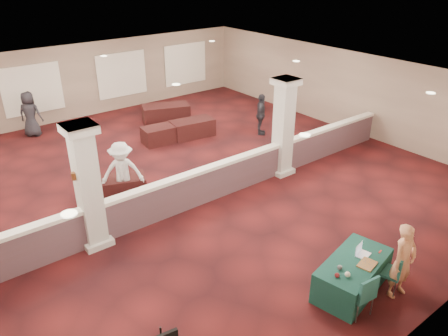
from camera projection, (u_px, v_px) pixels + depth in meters
ground at (181, 181)px, 14.04m from camera, size 16.00×16.00×0.00m
wall_back at (79, 81)px, 19.00m from camera, size 16.00×0.04×3.20m
wall_front at (425, 269)px, 7.67m from camera, size 16.00×0.04×3.20m
wall_right at (345, 90)px, 17.75m from camera, size 0.04×16.00×3.20m
ceiling at (176, 84)px, 12.63m from camera, size 16.00×16.00×0.02m
partition_wall at (208, 183)px, 12.73m from camera, size 15.60×0.28×1.10m
column_left at (88, 186)px, 10.32m from camera, size 0.72×0.72×3.20m
column_right at (283, 126)px, 13.91m from camera, size 0.72×0.72×3.20m
sconce_left at (74, 176)px, 10.01m from camera, size 0.12×0.12×0.18m
sconce_right at (97, 169)px, 10.32m from camera, size 0.12×0.12×0.18m
near_table at (352, 275)px, 9.38m from camera, size 2.09×1.35×0.74m
conf_chair_main at (395, 270)px, 9.23m from camera, size 0.58×0.59×0.96m
conf_chair_side at (363, 292)px, 8.59m from camera, size 0.56×0.56×1.00m
woman at (403, 261)px, 9.04m from camera, size 0.66×0.47×1.71m
far_table_front_center at (118, 187)px, 13.00m from camera, size 1.79×1.34×0.65m
far_table_front_right at (192, 128)px, 17.39m from camera, size 1.79×1.07×0.69m
far_table_back_center at (163, 134)px, 16.87m from camera, size 1.69×0.98×0.65m
far_table_back_right at (166, 114)px, 18.79m from camera, size 2.17×1.61×0.79m
attendee_b at (122, 172)px, 12.55m from camera, size 1.31×1.06×1.86m
attendee_c at (261, 115)px, 17.39m from camera, size 1.01×1.03×1.67m
attendee_d at (30, 114)px, 17.22m from camera, size 0.99×0.95×1.81m
laptop_base at (363, 255)px, 9.40m from camera, size 0.38×0.30×0.02m
laptop_screen at (359, 248)px, 9.41m from camera, size 0.33×0.08×0.22m
screen_glow at (359, 249)px, 9.41m from camera, size 0.30×0.07×0.19m
knitting at (367, 264)px, 9.10m from camera, size 0.46×0.38×0.03m
yarn_cream at (348, 274)px, 8.75m from camera, size 0.11×0.11×0.11m
yarn_red at (337, 275)px, 8.74m from camera, size 0.10×0.10×0.10m
yarn_grey at (340, 267)px, 8.95m from camera, size 0.11×0.11×0.11m
scissors at (380, 252)px, 9.51m from camera, size 0.13×0.06×0.01m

